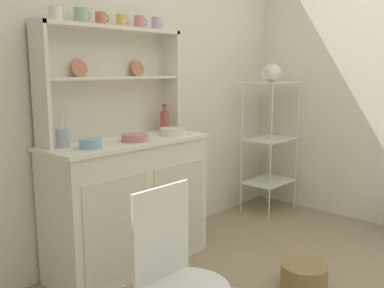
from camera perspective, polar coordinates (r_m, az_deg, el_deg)
The scene contains 18 objects.
wall_back at distance 3.16m, azimuth -7.01°, elevation 8.73°, with size 3.84×0.05×2.50m, color silver.
hutch_cabinet at distance 2.88m, azimuth -8.44°, elevation -7.73°, with size 1.13×0.45×0.86m.
hutch_shelf_unit at distance 2.88m, azimuth -10.98°, elevation 9.20°, with size 1.06×0.18×0.72m.
bakers_rack at distance 3.96m, azimuth 10.46°, elevation 1.38°, with size 0.47×0.33×1.21m.
wire_chair at distance 1.79m, azimuth -2.24°, elevation -16.50°, with size 0.36×0.36×0.85m.
floor_basket at distance 2.79m, azimuth 14.80°, elevation -16.79°, with size 0.28×0.28×0.15m, color #93754C.
cup_cream_0 at distance 2.64m, azimuth -17.85°, elevation 16.29°, with size 0.09×0.08×0.08m.
cup_sage_1 at distance 2.73m, azimuth -14.68°, elevation 16.34°, with size 0.10×0.08×0.09m.
cup_terracotta_2 at distance 2.81m, azimuth -12.12°, elevation 16.13°, with size 0.08×0.07×0.08m.
cup_gold_3 at distance 2.90m, azimuth -9.44°, elevation 16.02°, with size 0.08×0.07×0.08m.
cup_rose_4 at distance 3.00m, azimuth -7.05°, elevation 15.93°, with size 0.09×0.07×0.09m.
cup_lilac_5 at distance 3.11m, azimuth -4.79°, elevation 15.79°, with size 0.08×0.07×0.09m.
bowl_mixing_large at distance 2.53m, azimuth -13.45°, elevation 0.07°, with size 0.13×0.13×0.06m, color #8EB2D1.
bowl_floral_medium at distance 2.72m, azimuth -7.70°, elevation 0.86°, with size 0.17×0.17×0.05m, color #D17A84.
bowl_cream_small at distance 2.94m, azimuth -2.77°, elevation 1.67°, with size 0.17×0.17×0.05m, color silver.
jam_bottle at distance 3.11m, azimuth -3.71°, elevation 3.17°, with size 0.06×0.06×0.20m.
utensil_jar at distance 2.60m, azimuth -16.95°, elevation 0.88°, with size 0.08×0.08×0.25m.
porcelain_teapot at distance 3.91m, azimuth 10.71°, elevation 9.41°, with size 0.25×0.16×0.18m.
Camera 1 is at (-2.06, -0.77, 1.32)m, focal length 39.69 mm.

